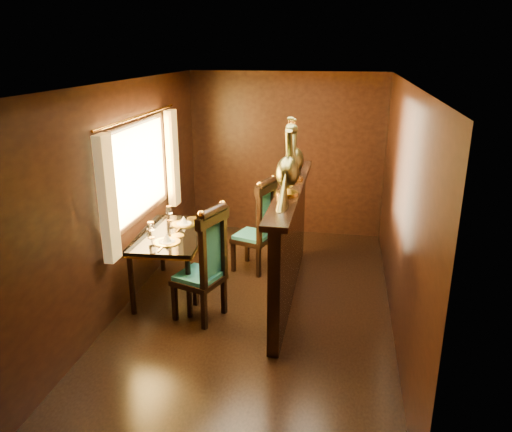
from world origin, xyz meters
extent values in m
plane|color=black|center=(0.00, 0.00, 0.00)|extent=(5.00, 5.00, 0.00)
cube|color=black|center=(0.00, 2.50, 1.25)|extent=(3.00, 0.04, 2.50)
cube|color=black|center=(0.00, -2.50, 1.25)|extent=(3.00, 0.04, 2.50)
cube|color=black|center=(-1.50, 0.00, 1.25)|extent=(0.04, 5.00, 2.50)
cube|color=black|center=(1.50, 0.00, 1.25)|extent=(0.04, 5.00, 2.50)
cube|color=beige|center=(0.00, 0.00, 2.50)|extent=(3.00, 5.00, 0.04)
cube|color=#FFC672|center=(-1.50, 0.30, 1.45)|extent=(0.01, 1.70, 1.05)
cube|color=#FFAF45|center=(-1.40, -0.67, 1.40)|extent=(0.10, 0.22, 1.30)
cube|color=#FFAF45|center=(-1.40, 1.27, 1.40)|extent=(0.10, 0.22, 1.30)
cylinder|color=gold|center=(-1.42, 0.30, 2.10)|extent=(0.03, 2.20, 0.03)
cube|color=black|center=(0.33, 0.30, 0.65)|extent=(0.12, 2.60, 1.30)
cube|color=#3C3C1B|center=(0.26, 0.30, 0.70)|extent=(0.02, 2.20, 0.95)
cube|color=black|center=(0.33, 0.30, 1.33)|extent=(0.26, 2.70, 0.06)
cube|color=black|center=(-1.05, 0.15, 0.74)|extent=(0.85, 1.32, 0.04)
cube|color=gold|center=(-1.05, 0.15, 0.71)|extent=(0.87, 1.34, 0.02)
cylinder|color=black|center=(-1.33, -0.45, 0.35)|extent=(0.06, 0.06, 0.70)
cylinder|color=black|center=(-0.69, -0.40, 0.35)|extent=(0.06, 0.06, 0.70)
cylinder|color=black|center=(-1.41, 0.70, 0.35)|extent=(0.06, 0.06, 0.70)
cylinder|color=black|center=(-0.77, 0.74, 0.35)|extent=(0.06, 0.06, 0.70)
cylinder|color=gold|center=(-1.01, -0.15, 0.77)|extent=(0.30, 0.30, 0.01)
cone|color=silver|center=(-1.01, -0.15, 0.82)|extent=(0.11, 0.11, 0.10)
cylinder|color=gold|center=(-1.01, 0.46, 0.77)|extent=(0.30, 0.30, 0.01)
cone|color=silver|center=(-1.01, 0.46, 0.82)|extent=(0.11, 0.11, 0.10)
cylinder|color=silver|center=(-1.32, 0.08, 0.79)|extent=(0.03, 0.03, 0.06)
cylinder|color=silver|center=(-1.34, 0.17, 0.79)|extent=(0.03, 0.03, 0.06)
cube|color=black|center=(-0.58, -0.37, 0.45)|extent=(0.59, 0.59, 0.06)
cube|color=#124B52|center=(-0.58, -0.37, 0.50)|extent=(0.53, 0.53, 0.05)
cube|color=#124B52|center=(-0.39, -0.44, 0.84)|extent=(0.15, 0.36, 0.60)
cube|color=black|center=(-0.83, -0.49, 0.21)|extent=(0.05, 0.05, 0.42)
cube|color=black|center=(-0.46, -0.61, 0.21)|extent=(0.05, 0.05, 0.42)
cube|color=black|center=(-0.70, -0.13, 0.21)|extent=(0.05, 0.05, 0.42)
cube|color=black|center=(-0.34, -0.25, 0.21)|extent=(0.05, 0.05, 0.42)
sphere|color=gold|center=(-0.45, -0.62, 1.29)|extent=(0.07, 0.07, 0.07)
sphere|color=gold|center=(-0.33, -0.25, 1.29)|extent=(0.07, 0.07, 0.07)
cube|color=black|center=(-0.24, 0.96, 0.43)|extent=(0.57, 0.57, 0.06)
cube|color=#124B52|center=(-0.24, 0.96, 0.48)|extent=(0.51, 0.51, 0.05)
cube|color=#124B52|center=(-0.05, 0.90, 0.81)|extent=(0.14, 0.35, 0.58)
cube|color=black|center=(-0.47, 0.84, 0.20)|extent=(0.05, 0.05, 0.40)
cube|color=black|center=(-0.12, 0.72, 0.20)|extent=(0.05, 0.05, 0.40)
cube|color=black|center=(-0.36, 1.19, 0.20)|extent=(0.05, 0.05, 0.40)
cube|color=black|center=(0.00, 1.08, 0.20)|extent=(0.05, 0.05, 0.40)
sphere|color=gold|center=(-0.11, 0.72, 1.25)|extent=(0.07, 0.07, 0.07)
sphere|color=gold|center=(0.01, 1.08, 1.25)|extent=(0.07, 0.07, 0.07)
camera|label=1|loc=(0.90, -5.07, 2.84)|focal=35.00mm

